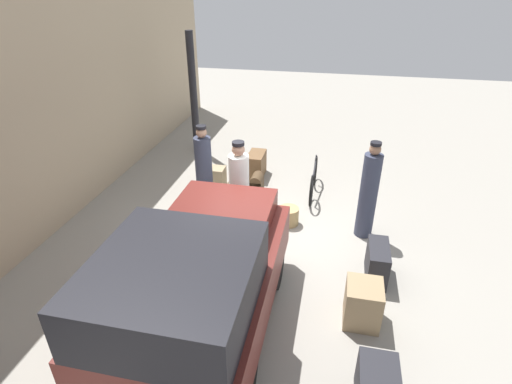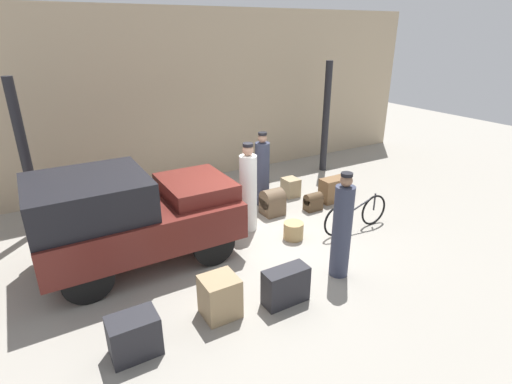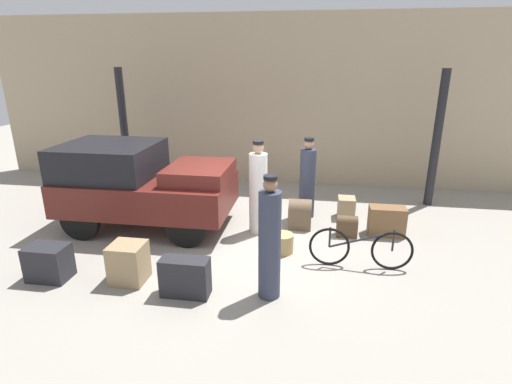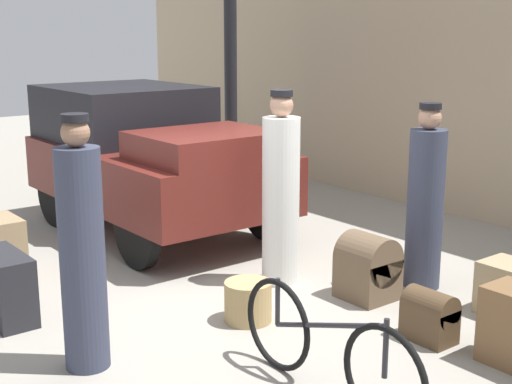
% 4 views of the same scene
% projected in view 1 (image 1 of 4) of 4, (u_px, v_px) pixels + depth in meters
% --- Properties ---
extents(ground_plane, '(30.00, 30.00, 0.00)m').
position_uv_depth(ground_plane, '(264.00, 243.00, 7.34)').
color(ground_plane, gray).
extents(station_building_facade, '(16.00, 0.15, 4.50)m').
position_uv_depth(station_building_facade, '(39.00, 110.00, 7.01)').
color(station_building_facade, tan).
rests_on(station_building_facade, ground).
extents(canopy_pillar_right, '(0.20, 0.20, 3.16)m').
position_uv_depth(canopy_pillar_right, '(193.00, 94.00, 10.55)').
color(canopy_pillar_right, black).
rests_on(canopy_pillar_right, ground).
extents(truck, '(3.42, 1.86, 1.73)m').
position_uv_depth(truck, '(196.00, 279.00, 5.04)').
color(truck, black).
rests_on(truck, ground).
extents(bicycle, '(1.71, 0.04, 0.73)m').
position_uv_depth(bicycle, '(313.00, 180.00, 8.85)').
color(bicycle, black).
rests_on(bicycle, ground).
extents(wicker_basket, '(0.40, 0.40, 0.35)m').
position_uv_depth(wicker_basket, '(288.00, 216.00, 7.85)').
color(wicker_basket, tan).
rests_on(wicker_basket, ground).
extents(porter_with_bicycle, '(0.34, 0.34, 1.77)m').
position_uv_depth(porter_with_bicycle, '(204.00, 170.00, 8.20)').
color(porter_with_bicycle, '#33384C').
rests_on(porter_with_bicycle, ground).
extents(porter_carrying_trunk, '(0.36, 0.36, 1.88)m').
position_uv_depth(porter_carrying_trunk, '(239.00, 194.00, 7.18)').
color(porter_carrying_trunk, white).
rests_on(porter_carrying_trunk, ground).
extents(conductor_in_dark_uniform, '(0.33, 0.33, 1.87)m').
position_uv_depth(conductor_in_dark_uniform, '(368.00, 194.00, 7.20)').
color(conductor_in_dark_uniform, '#33384C').
rests_on(conductor_in_dark_uniform, ground).
extents(suitcase_small_leather, '(0.37, 0.41, 0.47)m').
position_uv_depth(suitcase_small_leather, '(216.00, 177.00, 9.24)').
color(suitcase_small_leather, '#9E8966').
rests_on(suitcase_small_leather, ground).
extents(trunk_umber_medium, '(0.47, 0.45, 0.61)m').
position_uv_depth(trunk_umber_medium, '(233.00, 198.00, 8.23)').
color(trunk_umber_medium, brown).
rests_on(trunk_umber_medium, ground).
extents(trunk_large_brown, '(0.72, 0.32, 0.59)m').
position_uv_depth(trunk_large_brown, '(377.00, 263.00, 6.38)').
color(trunk_large_brown, '#232328').
rests_on(trunk_large_brown, ground).
extents(trunk_barrel_dark, '(0.40, 0.27, 0.42)m').
position_uv_depth(trunk_barrel_dark, '(257.00, 183.00, 9.03)').
color(trunk_barrel_dark, '#4C3823').
rests_on(trunk_barrel_dark, ground).
extents(suitcase_black_upright, '(0.52, 0.49, 0.63)m').
position_uv_depth(suitcase_black_upright, '(363.00, 304.00, 5.55)').
color(suitcase_black_upright, '#937A56').
rests_on(suitcase_black_upright, ground).
extents(suitcase_tan_flat, '(0.70, 0.38, 0.59)m').
position_uv_depth(suitcase_tan_flat, '(256.00, 165.00, 9.70)').
color(suitcase_tan_flat, brown).
rests_on(suitcase_tan_flat, ground).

